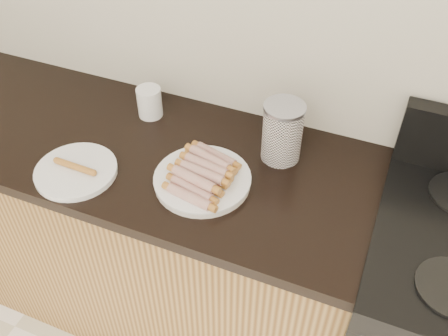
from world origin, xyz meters
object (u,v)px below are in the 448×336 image
at_px(main_plate, 202,181).
at_px(side_plate, 76,171).
at_px(canister, 282,132).
at_px(mug, 150,102).

bearing_deg(main_plate, side_plate, -163.86).
xyz_separation_m(side_plate, canister, (0.55, 0.31, 0.09)).
xyz_separation_m(main_plate, side_plate, (-0.37, -0.11, -0.00)).
relative_size(canister, mug, 1.85).
bearing_deg(side_plate, mug, 78.93).
distance_m(side_plate, canister, 0.64).
distance_m(main_plate, side_plate, 0.39).
distance_m(main_plate, canister, 0.28).
distance_m(side_plate, mug, 0.36).
height_order(side_plate, mug, mug).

